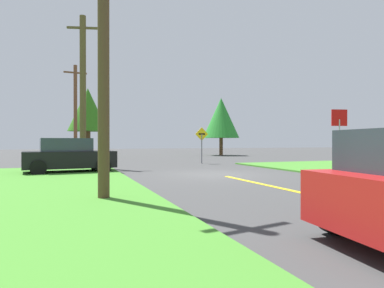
% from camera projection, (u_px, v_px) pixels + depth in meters
% --- Properties ---
extents(ground_plane, '(120.00, 120.00, 0.00)m').
position_uv_depth(ground_plane, '(216.00, 174.00, 15.07)').
color(ground_plane, '#3F3F3F').
extents(lane_stripe_center, '(0.20, 14.00, 0.01)m').
position_uv_depth(lane_stripe_center, '(363.00, 206.00, 7.55)').
color(lane_stripe_center, yellow).
rests_on(lane_stripe_center, ground).
extents(stop_sign, '(0.75, 0.22, 2.96)m').
position_uv_depth(stop_sign, '(339.00, 128.00, 15.67)').
color(stop_sign, '#9EA0A8').
rests_on(stop_sign, ground).
extents(parked_car_near_building, '(4.16, 2.30, 1.62)m').
position_uv_depth(parked_car_near_building, '(69.00, 156.00, 15.64)').
color(parked_car_near_building, black).
rests_on(parked_car_near_building, ground).
extents(utility_pole_near, '(1.78, 0.51, 7.91)m').
position_uv_depth(utility_pole_near, '(103.00, 34.00, 8.26)').
color(utility_pole_near, '#4E3A24').
rests_on(utility_pole_near, ground).
extents(utility_pole_mid, '(1.77, 0.56, 8.82)m').
position_uv_depth(utility_pole_mid, '(83.00, 90.00, 19.71)').
color(utility_pole_mid, brown).
rests_on(utility_pole_mid, ground).
extents(utility_pole_far, '(1.80, 0.28, 7.68)m').
position_uv_depth(utility_pole_far, '(75.00, 111.00, 27.33)').
color(utility_pole_far, brown).
rests_on(utility_pole_far, ground).
extents(direction_sign, '(0.91, 0.08, 2.44)m').
position_uv_depth(direction_sign, '(202.00, 141.00, 22.71)').
color(direction_sign, slate).
rests_on(direction_sign, ground).
extents(oak_tree_left, '(3.60, 3.60, 6.42)m').
position_uv_depth(oak_tree_left, '(88.00, 110.00, 31.08)').
color(oak_tree_left, brown).
rests_on(oak_tree_left, ground).
extents(pine_tree_center, '(3.93, 3.93, 6.23)m').
position_uv_depth(pine_tree_center, '(221.00, 118.00, 36.53)').
color(pine_tree_center, brown).
rests_on(pine_tree_center, ground).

